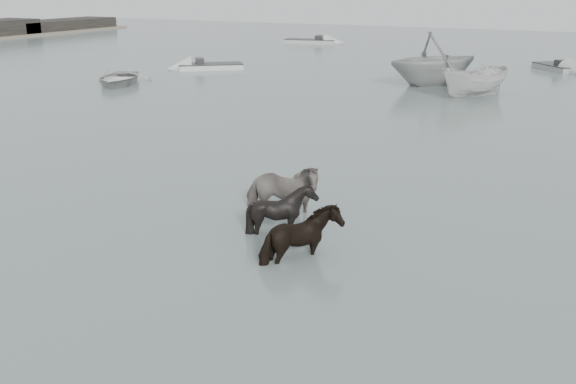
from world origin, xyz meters
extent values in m
plane|color=slate|center=(0.00, 0.00, 0.00)|extent=(140.00, 140.00, 0.00)
imported|color=black|center=(0.36, 1.85, 0.86)|extent=(2.15, 1.19, 1.73)
imported|color=black|center=(2.02, -0.48, 0.75)|extent=(1.43, 1.62, 1.50)
imported|color=black|center=(0.93, 0.75, 0.73)|extent=(1.44, 1.31, 1.47)
imported|color=#B7B8B3|center=(-17.32, 16.53, 0.45)|extent=(4.66, 5.25, 0.90)
imported|color=#AEB1AE|center=(-1.47, 24.23, 1.52)|extent=(7.44, 7.59, 3.04)
imported|color=beige|center=(1.34, 21.27, 0.84)|extent=(3.70, 4.55, 1.68)
cube|color=black|center=(-50.00, 45.00, 0.75)|extent=(4.50, 14.00, 1.10)
camera|label=1|loc=(7.17, -11.58, 5.52)|focal=40.00mm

